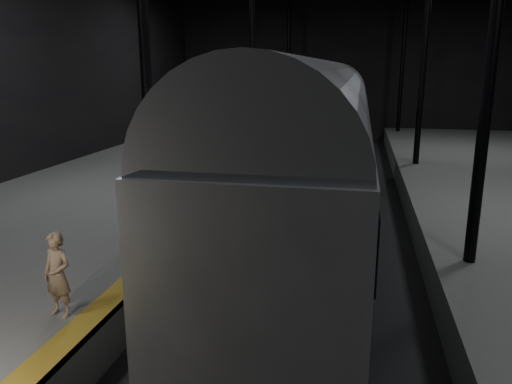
# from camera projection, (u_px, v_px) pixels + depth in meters

# --- Properties ---
(ground) EXTENTS (44.00, 44.00, 0.00)m
(ground) POSITION_uv_depth(u_px,v_px,m) (316.00, 235.00, 16.10)
(ground) COLOR black
(ground) RESTS_ON ground
(platform_left) EXTENTS (9.00, 43.80, 1.00)m
(platform_left) POSITION_uv_depth(u_px,v_px,m) (101.00, 207.00, 17.45)
(platform_left) COLOR #585855
(platform_left) RESTS_ON ground
(tactile_strip) EXTENTS (0.50, 43.80, 0.01)m
(tactile_strip) POSITION_uv_depth(u_px,v_px,m) (218.00, 200.00, 16.49)
(tactile_strip) COLOR olive
(tactile_strip) RESTS_ON platform_left
(track) EXTENTS (2.40, 43.00, 0.24)m
(track) POSITION_uv_depth(u_px,v_px,m) (316.00, 233.00, 16.08)
(track) COLOR #3F3328
(track) RESTS_ON ground
(train) EXTENTS (3.00, 20.00, 5.35)m
(train) POSITION_uv_depth(u_px,v_px,m) (318.00, 145.00, 15.07)
(train) COLOR #97999E
(train) RESTS_ON ground
(woman) EXTENTS (0.63, 0.49, 1.54)m
(woman) POSITION_uv_depth(u_px,v_px,m) (58.00, 275.00, 8.66)
(woman) COLOR #9D7E60
(woman) RESTS_ON platform_left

